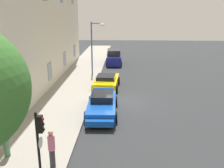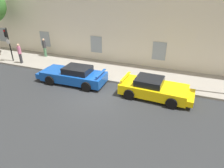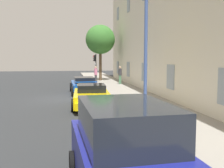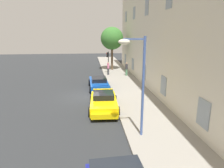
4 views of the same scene
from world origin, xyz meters
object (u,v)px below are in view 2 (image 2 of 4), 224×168
object	(u,v)px
sportscar_red_lead	(72,75)
pedestrian_admiring	(44,47)
pedestrian_strolling	(20,53)
traffic_light	(8,39)
sportscar_yellow_flank	(156,89)

from	to	relation	value
sportscar_red_lead	pedestrian_admiring	size ratio (longest dim) A/B	2.90
pedestrian_admiring	pedestrian_strolling	size ratio (longest dim) A/B	1.00
sportscar_red_lead	pedestrian_strolling	bearing A→B (deg)	165.67
sportscar_red_lead	traffic_light	size ratio (longest dim) A/B	1.69
sportscar_yellow_flank	traffic_light	size ratio (longest dim) A/B	1.52
sportscar_red_lead	pedestrian_admiring	world-z (taller)	pedestrian_admiring
sportscar_yellow_flank	pedestrian_admiring	world-z (taller)	pedestrian_admiring
sportscar_red_lead	sportscar_yellow_flank	distance (m)	6.13
pedestrian_admiring	pedestrian_strolling	distance (m)	2.52
traffic_light	pedestrian_admiring	world-z (taller)	traffic_light
sportscar_red_lead	pedestrian_strolling	xyz separation A→B (m)	(-6.34, 1.62, 0.47)
sportscar_red_lead	pedestrian_admiring	xyz separation A→B (m)	(-5.51, 4.00, 0.46)
sportscar_yellow_flank	traffic_light	distance (m)	13.80
sportscar_yellow_flank	pedestrian_strolling	distance (m)	12.57
sportscar_yellow_flank	pedestrian_admiring	bearing A→B (deg)	161.44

